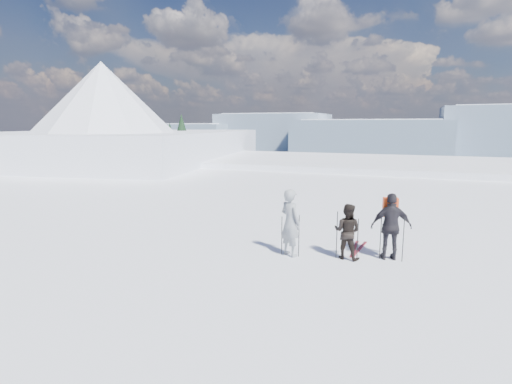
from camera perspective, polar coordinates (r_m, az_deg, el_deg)
lake_basin at (r=39.80m, az=17.47°, el=-5.77°), size 820.00×820.00×71.62m
far_mountain_range at (r=464.12m, az=24.85°, el=7.42°), size 770.00×110.00×53.00m
near_ridge at (r=47.98m, az=-15.90°, el=0.56°), size 31.37×35.68×25.62m
skier_grey at (r=11.57m, az=4.91°, el=-4.37°), size 0.85×0.77×1.96m
skier_dark at (r=11.59m, az=12.90°, el=-5.50°), size 0.86×0.71×1.59m
skier_pack at (r=11.82m, az=18.75°, el=-4.71°), size 1.19×0.72×1.90m
backpack at (r=11.83m, az=18.83°, el=1.33°), size 0.45×0.32×0.55m
ski_poles at (r=11.62m, az=12.41°, el=-6.31°), size 3.34×0.68×1.36m
skis_loose at (r=12.71m, az=14.21°, el=-7.87°), size 0.35×1.70×0.03m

